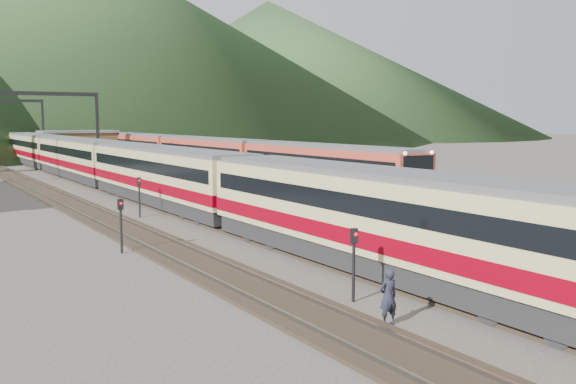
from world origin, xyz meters
TOP-DOWN VIEW (x-y plane):
  - track_main at (0.00, 40.00)m, footprint 2.60×200.00m
  - track_far at (-5.00, 40.00)m, footprint 2.60×200.00m
  - track_second at (11.50, 40.00)m, footprint 2.60×200.00m
  - platform at (5.60, 38.00)m, footprint 8.00×100.00m
  - gantry_near at (-2.85, 55.00)m, footprint 9.55×0.25m
  - gantry_far at (-2.85, 80.00)m, footprint 9.55×0.25m
  - station_shed at (5.60, 78.00)m, footprint 9.40×4.40m
  - hill_b at (30.00, 230.00)m, footprint 220.00×220.00m
  - hill_c at (110.00, 210.00)m, footprint 160.00×160.00m
  - main_train at (0.00, 54.66)m, footprint 3.11×106.67m
  - second_train at (11.50, 51.36)m, footprint 2.83×58.04m
  - short_signal_a at (-3.02, 9.65)m, footprint 0.27×0.24m
  - short_signal_b at (-2.95, 29.52)m, footprint 0.27×0.23m
  - short_signal_c at (-6.84, 20.37)m, footprint 0.22×0.17m
  - worker at (-3.57, 7.39)m, footprint 0.60×0.42m

SIDE VIEW (x-z plane):
  - track_main at x=0.00m, z-range -0.05..0.18m
  - track_far at x=-5.00m, z-range -0.05..0.18m
  - track_second at x=11.50m, z-range -0.05..0.18m
  - platform at x=5.60m, z-range 0.00..1.00m
  - worker at x=-3.57m, z-range 0.00..1.55m
  - short_signal_a at x=-3.02m, z-range 0.33..2.60m
  - short_signal_b at x=-2.95m, z-range 0.33..2.60m
  - short_signal_c at x=-6.84m, z-range 0.33..2.60m
  - second_train at x=11.50m, z-range 0.23..3.68m
  - main_train at x=0.00m, z-range 0.23..4.03m
  - station_shed at x=5.60m, z-range 1.02..4.12m
  - gantry_near at x=-2.85m, z-range 1.59..9.59m
  - gantry_far at x=-2.85m, z-range 1.59..9.59m
  - hill_c at x=110.00m, z-range 0.00..50.00m
  - hill_b at x=30.00m, z-range 0.00..75.00m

